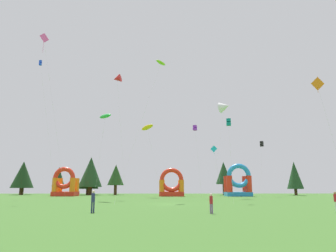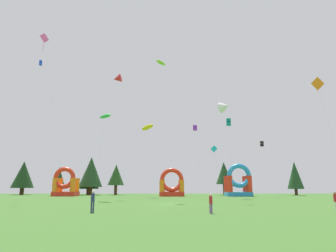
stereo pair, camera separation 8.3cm
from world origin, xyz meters
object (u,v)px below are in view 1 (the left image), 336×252
(person_near_camera, at_px, (93,199))
(kite_cyan_diamond, at_px, (214,150))
(person_far_side, at_px, (211,202))
(kite_lime_parafoil, at_px, (161,63))
(kite_yellow_parafoil, at_px, (147,127))
(person_midfield, at_px, (336,200))
(kite_red_delta, at_px, (117,79))
(kite_teal_box, at_px, (229,122))
(kite_pink_diamond, at_px, (44,40))
(kite_green_parafoil, at_px, (105,116))
(inflatable_blue_arch, at_px, (65,185))
(kite_black_box, at_px, (262,144))
(kite_purple_box, at_px, (195,128))
(kite_blue_box, at_px, (41,64))
(inflatable_yellow_castle, at_px, (172,186))
(kite_orange_diamond, at_px, (317,85))
(inflatable_orange_dome, at_px, (238,184))
(kite_white_delta, at_px, (225,107))

(person_near_camera, bearing_deg, kite_cyan_diamond, 73.64)
(person_near_camera, distance_m, person_far_side, 9.91)
(person_near_camera, xyz_separation_m, person_far_side, (9.87, -0.95, -0.14))
(kite_lime_parafoil, xyz_separation_m, kite_yellow_parafoil, (-3.20, 18.04, -7.49))
(kite_yellow_parafoil, xyz_separation_m, person_midfield, (19.19, -38.19, -13.94))
(kite_red_delta, height_order, kite_teal_box, kite_red_delta)
(kite_pink_diamond, height_order, kite_green_parafoil, kite_pink_diamond)
(person_far_side, relative_size, inflatable_blue_arch, 0.24)
(kite_yellow_parafoil, distance_m, kite_black_box, 25.89)
(kite_purple_box, xyz_separation_m, kite_red_delta, (-15.53, -2.75, 9.39))
(kite_blue_box, xyz_separation_m, kite_black_box, (47.39, 8.27, -15.44))
(kite_pink_diamond, relative_size, inflatable_yellow_castle, 4.16)
(kite_cyan_diamond, height_order, kite_pink_diamond, kite_pink_diamond)
(kite_orange_diamond, distance_m, kite_teal_box, 12.24)
(inflatable_yellow_castle, bearing_deg, kite_teal_box, -75.41)
(inflatable_orange_dome, height_order, inflatable_yellow_castle, inflatable_orange_dome)
(kite_orange_diamond, relative_size, kite_teal_box, 1.30)
(kite_blue_box, height_order, kite_orange_diamond, kite_blue_box)
(kite_lime_parafoil, bearing_deg, kite_blue_box, 155.45)
(kite_yellow_parafoil, bearing_deg, kite_red_delta, -123.26)
(kite_green_parafoil, height_order, person_far_side, kite_green_parafoil)
(kite_blue_box, xyz_separation_m, kite_pink_diamond, (5.92, -13.25, -1.37))
(kite_lime_parafoil, relative_size, kite_black_box, 1.88)
(kite_pink_diamond, bearing_deg, inflatable_yellow_castle, 50.06)
(inflatable_yellow_castle, bearing_deg, person_midfield, -72.54)
(kite_green_parafoil, height_order, kite_orange_diamond, kite_orange_diamond)
(kite_red_delta, bearing_deg, kite_orange_diamond, -37.24)
(kite_purple_box, bearing_deg, person_near_camera, -109.72)
(kite_red_delta, bearing_deg, kite_yellow_parafoil, 56.74)
(kite_white_delta, height_order, kite_yellow_parafoil, kite_white_delta)
(kite_blue_box, distance_m, inflatable_orange_dome, 50.37)
(kite_orange_diamond, bearing_deg, kite_blue_box, 152.23)
(kite_pink_diamond, relative_size, person_far_side, 16.50)
(kite_lime_parafoil, bearing_deg, kite_black_box, 41.29)
(kite_yellow_parafoil, bearing_deg, person_midfield, -63.32)
(kite_blue_box, relative_size, kite_lime_parafoil, 1.21)
(kite_purple_box, bearing_deg, kite_teal_box, -80.24)
(inflatable_yellow_castle, bearing_deg, kite_black_box, -10.96)
(kite_orange_diamond, xyz_separation_m, inflatable_blue_arch, (-42.28, 37.06, -12.05))
(person_midfield, bearing_deg, kite_red_delta, 97.08)
(kite_blue_box, height_order, kite_yellow_parafoil, kite_blue_box)
(kite_blue_box, bearing_deg, kite_purple_box, 1.54)
(person_near_camera, height_order, inflatable_yellow_castle, inflatable_yellow_castle)
(person_far_side, distance_m, inflatable_blue_arch, 54.64)
(kite_orange_diamond, bearing_deg, kite_cyan_diamond, 103.27)
(kite_white_delta, xyz_separation_m, inflatable_yellow_castle, (-10.93, 9.99, -16.32))
(kite_blue_box, xyz_separation_m, kite_cyan_diamond, (36.83, 9.37, -16.60))
(kite_red_delta, bearing_deg, inflatable_yellow_castle, 51.95)
(kite_purple_box, relative_size, person_near_camera, 7.76)
(kite_white_delta, height_order, person_near_camera, kite_white_delta)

